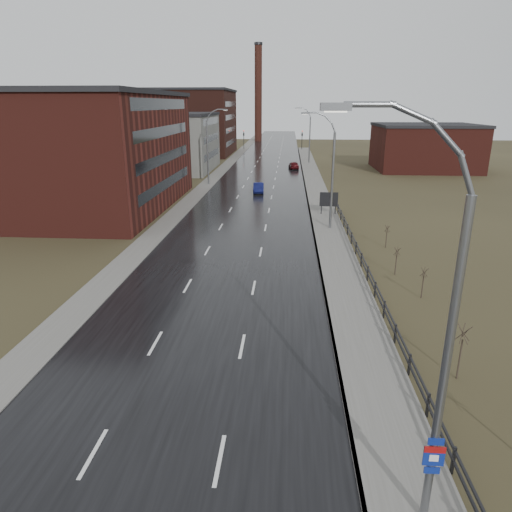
# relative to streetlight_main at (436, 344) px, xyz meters

# --- Properties ---
(road) EXTENTS (14.00, 300.00, 0.06)m
(road) POSITION_rel_streetlight_main_xyz_m (-8.47, 58.00, -6.03)
(road) COLOR black
(road) RESTS_ON ground
(sidewalk_right) EXTENTS (3.20, 180.00, 0.18)m
(sidewalk_right) POSITION_rel_streetlight_main_xyz_m (0.13, 33.00, -5.97)
(sidewalk_right) COLOR #595651
(sidewalk_right) RESTS_ON ground
(curb_right) EXTENTS (0.16, 180.00, 0.18)m
(curb_right) POSITION_rel_streetlight_main_xyz_m (-1.39, 33.00, -5.97)
(curb_right) COLOR slate
(curb_right) RESTS_ON ground
(sidewalk_left) EXTENTS (2.40, 260.00, 0.12)m
(sidewalk_left) POSITION_rel_streetlight_main_xyz_m (-16.67, 58.00, -6.00)
(sidewalk_left) COLOR #595651
(sidewalk_left) RESTS_ON ground
(warehouse_near) EXTENTS (22.44, 28.56, 13.50)m
(warehouse_near) POSITION_rel_streetlight_main_xyz_m (-29.46, 43.00, 0.70)
(warehouse_near) COLOR #471914
(warehouse_near) RESTS_ON ground
(warehouse_mid) EXTENTS (16.32, 20.40, 10.50)m
(warehouse_mid) POSITION_rel_streetlight_main_xyz_m (-26.46, 76.00, -0.80)
(warehouse_mid) COLOR slate
(warehouse_mid) RESTS_ON ground
(warehouse_far) EXTENTS (26.52, 24.48, 15.50)m
(warehouse_far) POSITION_rel_streetlight_main_xyz_m (-31.47, 106.00, 1.70)
(warehouse_far) COLOR #331611
(warehouse_far) RESTS_ON ground
(building_right) EXTENTS (18.36, 16.32, 8.50)m
(building_right) POSITION_rel_streetlight_main_xyz_m (21.83, 80.00, -1.80)
(building_right) COLOR #471914
(building_right) RESTS_ON ground
(smokestack) EXTENTS (2.70, 2.70, 30.70)m
(smokestack) POSITION_rel_streetlight_main_xyz_m (-14.47, 148.00, 9.44)
(smokestack) COLOR #331611
(smokestack) RESTS_ON ground
(streetlight_main) EXTENTS (3.91, 0.29, 12.11)m
(streetlight_main) POSITION_rel_streetlight_main_xyz_m (0.00, 0.00, 0.00)
(streetlight_main) COLOR slate
(streetlight_main) RESTS_ON ground
(streetlight_right_mid) EXTENTS (3.36, 0.28, 11.35)m
(streetlight_right_mid) POSITION_rel_streetlight_main_xyz_m (0.03, 34.00, -0.22)
(streetlight_right_mid) COLOR slate
(streetlight_right_mid) RESTS_ON ground
(streetlight_left) EXTENTS (3.36, 0.28, 11.35)m
(streetlight_left) POSITION_rel_streetlight_main_xyz_m (-16.17, 60.00, -0.22)
(streetlight_left) COLOR slate
(streetlight_left) RESTS_ON ground
(streetlight_right_far) EXTENTS (3.36, 0.28, 11.35)m
(streetlight_right_far) POSITION_rel_streetlight_main_xyz_m (0.03, 88.00, -0.22)
(streetlight_right_far) COLOR slate
(streetlight_right_far) RESTS_ON ground
(guardrail) EXTENTS (0.10, 53.05, 1.10)m
(guardrail) POSITION_rel_streetlight_main_xyz_m (1.83, 16.32, -5.35)
(guardrail) COLOR black
(guardrail) RESTS_ON ground
(shrub_c) EXTENTS (0.64, 0.67, 2.71)m
(shrub_c) POSITION_rel_streetlight_main_xyz_m (3.99, 7.88, -4.62)
(shrub_c) COLOR #382D23
(shrub_c) RESTS_ON ground
(shrub_d) EXTENTS (0.50, 0.52, 2.08)m
(shrub_d) POSITION_rel_streetlight_main_xyz_m (4.86, 17.15, -4.96)
(shrub_d) COLOR #382D23
(shrub_d) RESTS_ON ground
(shrub_e) EXTENTS (0.51, 0.53, 2.12)m
(shrub_e) POSITION_rel_streetlight_main_xyz_m (4.08, 21.36, -4.93)
(shrub_e) COLOR #382D23
(shrub_e) RESTS_ON ground
(shrub_f) EXTENTS (0.48, 0.51, 2.02)m
(shrub_f) POSITION_rel_streetlight_main_xyz_m (4.73, 28.20, -4.99)
(shrub_f) COLOR #382D23
(shrub_f) RESTS_ON ground
(billboard) EXTENTS (2.05, 0.17, 2.65)m
(billboard) POSITION_rel_streetlight_main_xyz_m (0.63, 40.13, -4.29)
(billboard) COLOR black
(billboard) RESTS_ON ground
(traffic_light_left) EXTENTS (0.58, 2.73, 5.30)m
(traffic_light_left) POSITION_rel_streetlight_main_xyz_m (-16.47, 118.00, -1.46)
(traffic_light_left) COLOR black
(traffic_light_left) RESTS_ON ground
(traffic_light_right) EXTENTS (0.58, 2.73, 5.30)m
(traffic_light_right) POSITION_rel_streetlight_main_xyz_m (-0.47, 118.00, -1.46)
(traffic_light_right) COLOR black
(traffic_light_right) RESTS_ON ground
(car_near) EXTENTS (1.67, 4.23, 1.37)m
(car_near) POSITION_rel_streetlight_main_xyz_m (-8.16, 53.38, -5.37)
(car_near) COLOR #0D1143
(car_near) RESTS_ON ground
(car_far) EXTENTS (2.17, 4.42, 1.45)m
(car_far) POSITION_rel_streetlight_main_xyz_m (-2.97, 78.69, -5.33)
(car_far) COLOR #440B0F
(car_far) RESTS_ON ground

